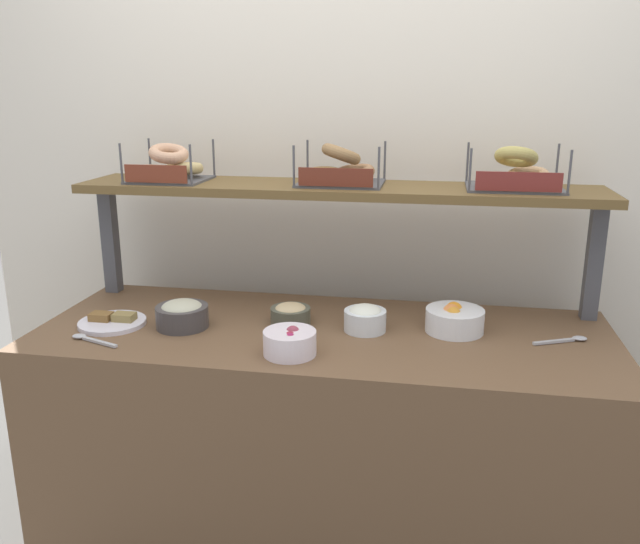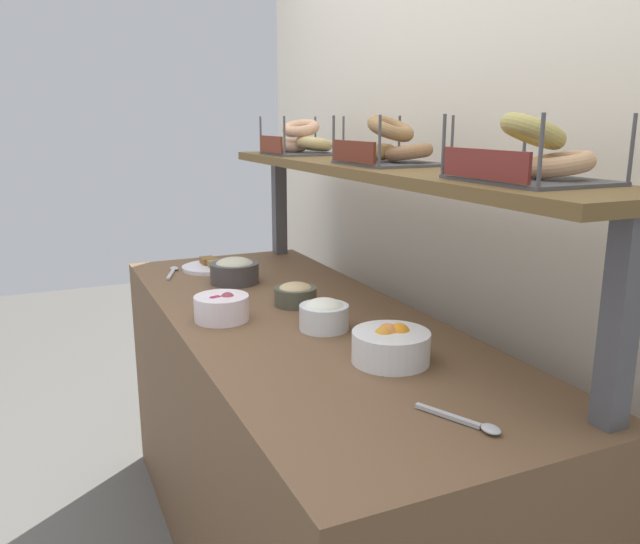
{
  "view_description": "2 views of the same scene",
  "coord_description": "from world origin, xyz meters",
  "px_view_note": "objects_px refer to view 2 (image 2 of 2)",
  "views": [
    {
      "loc": [
        0.34,
        -1.94,
        1.6
      ],
      "look_at": [
        -0.02,
        0.08,
        1.02
      ],
      "focal_mm": 36.6,
      "sensor_mm": 36.0,
      "label": 1
    },
    {
      "loc": [
        1.63,
        -0.67,
        1.41
      ],
      "look_at": [
        0.12,
        0.02,
        1.01
      ],
      "focal_mm": 35.5,
      "sensor_mm": 36.0,
      "label": 2
    }
  ],
  "objects_px": {
    "bowl_cream_cheese": "(324,314)",
    "bagel_basket_plain": "(300,142)",
    "serving_spoon_by_edge": "(173,271)",
    "bagel_basket_everything": "(389,148)",
    "bowl_beet_salad": "(222,307)",
    "serving_plate_white": "(211,267)",
    "bowl_fruit_salad": "(391,345)",
    "bowl_tuna_salad": "(235,270)",
    "bagel_basket_sesame": "(529,159)",
    "serving_spoon_near_plate": "(471,423)",
    "bowl_hummus": "(295,294)"
  },
  "relations": [
    {
      "from": "bowl_hummus",
      "to": "bagel_basket_everything",
      "type": "relative_size",
      "value": 0.45
    },
    {
      "from": "bowl_cream_cheese",
      "to": "bagel_basket_everything",
      "type": "xyz_separation_m",
      "value": [
        -0.12,
        0.26,
        0.44
      ]
    },
    {
      "from": "bowl_tuna_salad",
      "to": "bowl_beet_salad",
      "type": "distance_m",
      "value": 0.43
    },
    {
      "from": "bowl_tuna_salad",
      "to": "bowl_hummus",
      "type": "bearing_deg",
      "value": 14.99
    },
    {
      "from": "serving_plate_white",
      "to": "serving_spoon_by_edge",
      "type": "relative_size",
      "value": 1.25
    },
    {
      "from": "bowl_fruit_salad",
      "to": "bowl_hummus",
      "type": "distance_m",
      "value": 0.53
    },
    {
      "from": "bowl_tuna_salad",
      "to": "bowl_beet_salad",
      "type": "bearing_deg",
      "value": -21.78
    },
    {
      "from": "bowl_beet_salad",
      "to": "serving_plate_white",
      "type": "bearing_deg",
      "value": 167.97
    },
    {
      "from": "bowl_hummus",
      "to": "serving_plate_white",
      "type": "distance_m",
      "value": 0.59
    },
    {
      "from": "bowl_hummus",
      "to": "bagel_basket_plain",
      "type": "xyz_separation_m",
      "value": [
        -0.49,
        0.22,
        0.44
      ]
    },
    {
      "from": "bowl_fruit_salad",
      "to": "bagel_basket_plain",
      "type": "bearing_deg",
      "value": 169.11
    },
    {
      "from": "bowl_fruit_salad",
      "to": "bowl_beet_salad",
      "type": "distance_m",
      "value": 0.55
    },
    {
      "from": "bagel_basket_everything",
      "to": "bagel_basket_plain",
      "type": "bearing_deg",
      "value": -177.82
    },
    {
      "from": "bagel_basket_plain",
      "to": "bowl_cream_cheese",
      "type": "bearing_deg",
      "value": -18.02
    },
    {
      "from": "bowl_fruit_salad",
      "to": "bowl_tuna_salad",
      "type": "height_order",
      "value": "same"
    },
    {
      "from": "bagel_basket_everything",
      "to": "bagel_basket_sesame",
      "type": "xyz_separation_m",
      "value": [
        0.58,
        -0.0,
        -0.0
      ]
    },
    {
      "from": "serving_spoon_near_plate",
      "to": "bagel_basket_sesame",
      "type": "distance_m",
      "value": 0.56
    },
    {
      "from": "bowl_cream_cheese",
      "to": "bowl_fruit_salad",
      "type": "bearing_deg",
      "value": 8.89
    },
    {
      "from": "serving_plate_white",
      "to": "bagel_basket_plain",
      "type": "relative_size",
      "value": 0.82
    },
    {
      "from": "bowl_hummus",
      "to": "bagel_basket_sesame",
      "type": "distance_m",
      "value": 0.87
    },
    {
      "from": "bowl_cream_cheese",
      "to": "bagel_basket_everything",
      "type": "relative_size",
      "value": 0.47
    },
    {
      "from": "bowl_cream_cheese",
      "to": "bowl_tuna_salad",
      "type": "height_order",
      "value": "bowl_tuna_salad"
    },
    {
      "from": "serving_spoon_near_plate",
      "to": "serving_plate_white",
      "type": "bearing_deg",
      "value": -175.58
    },
    {
      "from": "bowl_cream_cheese",
      "to": "bagel_basket_plain",
      "type": "xyz_separation_m",
      "value": [
        -0.74,
        0.24,
        0.44
      ]
    },
    {
      "from": "serving_plate_white",
      "to": "bagel_basket_plain",
      "type": "distance_m",
      "value": 0.58
    },
    {
      "from": "bagel_basket_plain",
      "to": "bagel_basket_sesame",
      "type": "height_order",
      "value": "bagel_basket_sesame"
    },
    {
      "from": "serving_plate_white",
      "to": "bowl_tuna_salad",
      "type": "bearing_deg",
      "value": 5.75
    },
    {
      "from": "bowl_fruit_salad",
      "to": "serving_spoon_by_edge",
      "type": "distance_m",
      "value": 1.15
    },
    {
      "from": "bowl_hummus",
      "to": "serving_spoon_by_edge",
      "type": "xyz_separation_m",
      "value": [
        -0.58,
        -0.26,
        -0.03
      ]
    },
    {
      "from": "bagel_basket_everything",
      "to": "bowl_fruit_salad",
      "type": "bearing_deg",
      "value": -28.45
    },
    {
      "from": "bagel_basket_sesame",
      "to": "bagel_basket_plain",
      "type": "bearing_deg",
      "value": -178.94
    },
    {
      "from": "bowl_cream_cheese",
      "to": "bowl_hummus",
      "type": "relative_size",
      "value": 1.03
    },
    {
      "from": "bagel_basket_plain",
      "to": "bagel_basket_sesame",
      "type": "relative_size",
      "value": 0.86
    },
    {
      "from": "serving_spoon_by_edge",
      "to": "bagel_basket_everything",
      "type": "xyz_separation_m",
      "value": [
        0.71,
        0.51,
        0.47
      ]
    },
    {
      "from": "bowl_tuna_salad",
      "to": "bagel_basket_sesame",
      "type": "distance_m",
      "value": 1.18
    },
    {
      "from": "bowl_cream_cheese",
      "to": "bagel_basket_sesame",
      "type": "relative_size",
      "value": 0.44
    },
    {
      "from": "bowl_hummus",
      "to": "serving_spoon_by_edge",
      "type": "bearing_deg",
      "value": -155.94
    },
    {
      "from": "bowl_hummus",
      "to": "serving_spoon_near_plate",
      "type": "height_order",
      "value": "bowl_hummus"
    },
    {
      "from": "bowl_cream_cheese",
      "to": "bowl_tuna_salad",
      "type": "relative_size",
      "value": 0.8
    },
    {
      "from": "bowl_beet_salad",
      "to": "serving_plate_white",
      "type": "relative_size",
      "value": 0.72
    },
    {
      "from": "bowl_cream_cheese",
      "to": "serving_spoon_near_plate",
      "type": "height_order",
      "value": "bowl_cream_cheese"
    },
    {
      "from": "bowl_cream_cheese",
      "to": "serving_spoon_near_plate",
      "type": "relative_size",
      "value": 0.8
    },
    {
      "from": "serving_spoon_near_plate",
      "to": "bagel_basket_everything",
      "type": "bearing_deg",
      "value": 161.63
    },
    {
      "from": "bowl_cream_cheese",
      "to": "bagel_basket_sesame",
      "type": "bearing_deg",
      "value": 30.03
    },
    {
      "from": "serving_spoon_near_plate",
      "to": "bagel_basket_everything",
      "type": "relative_size",
      "value": 0.59
    },
    {
      "from": "serving_spoon_by_edge",
      "to": "bowl_cream_cheese",
      "type": "bearing_deg",
      "value": 16.29
    },
    {
      "from": "bowl_cream_cheese",
      "to": "bagel_basket_everything",
      "type": "height_order",
      "value": "bagel_basket_everything"
    },
    {
      "from": "bagel_basket_plain",
      "to": "bagel_basket_sesame",
      "type": "xyz_separation_m",
      "value": [
        1.19,
        0.02,
        0.0
      ]
    },
    {
      "from": "serving_plate_white",
      "to": "bagel_basket_everything",
      "type": "relative_size",
      "value": 0.75
    },
    {
      "from": "bowl_cream_cheese",
      "to": "serving_spoon_near_plate",
      "type": "distance_m",
      "value": 0.63
    }
  ]
}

